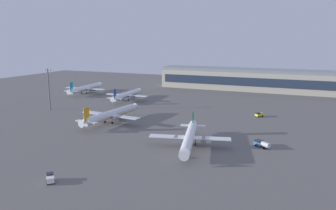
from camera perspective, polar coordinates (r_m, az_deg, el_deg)
The scene contains 10 objects.
ground_plane at distance 141.91m, azimuth -8.02°, elevation -4.24°, with size 416.00×416.00×0.00m, color #605E5B.
terminal_building at distance 254.37m, azimuth 15.46°, elevation 4.30°, with size 148.39×22.40×16.40m.
airplane_taxiway_distant at distance 116.64m, azimuth 3.82°, elevation -5.76°, with size 29.50×37.62×9.77m.
airplane_mid_apron at distance 152.71m, azimuth -10.07°, elevation -1.67°, with size 31.35×40.21×10.31m.
airplane_terminal_side at distance 207.32m, azimuth -7.30°, elevation 1.79°, with size 28.63×36.81×9.45m.
airplane_near_gate at distance 239.19m, azimuth -14.40°, elevation 2.89°, with size 31.11×39.98×10.25m.
fuel_truck at distance 122.00m, azimuth 16.29°, elevation -6.57°, with size 6.30×5.45×2.35m.
cargo_loader at distance 168.74m, azimuth 15.81°, elevation -1.62°, with size 4.10×4.47×2.25m.
maintenance_van at distance 95.77m, azimuth -20.11°, elevation -12.02°, with size 4.32×4.30×2.25m.
apron_light_west at distance 188.41m, azimuth -20.35°, elevation 3.14°, with size 4.80×0.90×22.75m.
Camera 1 is at (70.62, -116.97, 38.31)m, focal length 34.45 mm.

